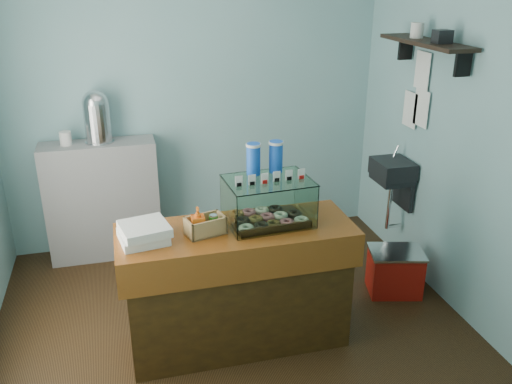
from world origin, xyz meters
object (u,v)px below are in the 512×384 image
object	(u,v)px
counter	(237,285)
coffee_urn	(97,115)
display_case	(267,198)
red_cooler	(395,271)

from	to	relation	value
counter	coffee_urn	world-z (taller)	coffee_urn
display_case	red_cooler	bearing A→B (deg)	6.69
display_case	coffee_urn	xyz separation A→B (m)	(-1.10, 1.51, 0.27)
coffee_urn	red_cooler	size ratio (longest dim) A/B	0.92
counter	red_cooler	xyz separation A→B (m)	(1.40, 0.29, -0.27)
display_case	red_cooler	xyz separation A→B (m)	(1.17, 0.21, -0.88)
display_case	coffee_urn	bearing A→B (deg)	122.55
counter	coffee_urn	size ratio (longest dim) A/B	3.46
counter	coffee_urn	distance (m)	2.01
counter	red_cooler	bearing A→B (deg)	11.81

